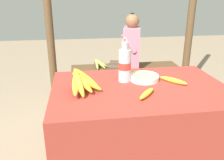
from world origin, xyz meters
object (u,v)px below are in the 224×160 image
at_px(loose_banana_side, 173,80).
at_px(wooden_bench, 125,72).
at_px(banana_bunch_ripe, 81,80).
at_px(water_bottle, 125,65).
at_px(banana_bunch_green, 99,63).
at_px(seated_vendor, 128,52).
at_px(loose_banana_front, 147,93).
at_px(support_post_far, 193,3).
at_px(serving_bowl, 144,77).
at_px(support_post_near, 47,4).

distance_m(loose_banana_side, wooden_bench, 1.49).
bearing_deg(banana_bunch_ripe, water_bottle, 23.26).
xyz_separation_m(banana_bunch_ripe, wooden_bench, (0.59, 1.48, -0.47)).
relative_size(loose_banana_side, banana_bunch_green, 0.61).
height_order(seated_vendor, banana_bunch_green, seated_vendor).
bearing_deg(loose_banana_front, wooden_bench, 83.06).
bearing_deg(loose_banana_side, wooden_bench, 92.03).
bearing_deg(support_post_far, serving_bowl, -124.67).
xyz_separation_m(serving_bowl, loose_banana_front, (-0.06, -0.28, -0.01)).
relative_size(loose_banana_side, seated_vendor, 0.16).
distance_m(serving_bowl, loose_banana_front, 0.28).
height_order(serving_bowl, wooden_bench, serving_bowl).
distance_m(loose_banana_front, banana_bunch_green, 1.65).
bearing_deg(serving_bowl, seated_vendor, 83.15).
xyz_separation_m(loose_banana_side, banana_bunch_green, (-0.40, 1.43, -0.27)).
distance_m(serving_bowl, loose_banana_side, 0.21).
xyz_separation_m(loose_banana_front, support_post_far, (1.15, 1.85, 0.44)).
relative_size(banana_bunch_green, support_post_near, 0.12).
relative_size(support_post_near, support_post_far, 1.00).
bearing_deg(banana_bunch_green, loose_banana_side, -74.37).
relative_size(water_bottle, support_post_far, 0.13).
distance_m(loose_banana_side, banana_bunch_green, 1.50).
xyz_separation_m(water_bottle, loose_banana_front, (0.09, -0.28, -0.11)).
relative_size(loose_banana_front, banana_bunch_green, 0.56).
distance_m(water_bottle, seated_vendor, 1.38).
height_order(loose_banana_side, support_post_near, support_post_near).
xyz_separation_m(banana_bunch_ripe, serving_bowl, (0.46, 0.13, -0.05)).
xyz_separation_m(serving_bowl, support_post_near, (-0.81, 1.57, 0.44)).
distance_m(banana_bunch_ripe, wooden_bench, 1.66).
distance_m(wooden_bench, banana_bunch_green, 0.38).
relative_size(serving_bowl, loose_banana_front, 1.27).
relative_size(loose_banana_side, support_post_far, 0.07).
distance_m(loose_banana_front, support_post_near, 2.05).
distance_m(loose_banana_front, seated_vendor, 1.63).
distance_m(serving_bowl, support_post_far, 1.96).
bearing_deg(banana_bunch_ripe, serving_bowl, 15.86).
distance_m(wooden_bench, support_post_far, 1.30).
bearing_deg(banana_bunch_green, serving_bowl, -81.11).
height_order(loose_banana_side, support_post_far, support_post_far).
relative_size(water_bottle, loose_banana_front, 1.89).
distance_m(banana_bunch_ripe, loose_banana_front, 0.43).
bearing_deg(serving_bowl, wooden_bench, 84.17).
height_order(banana_bunch_ripe, serving_bowl, banana_bunch_ripe).
bearing_deg(loose_banana_front, water_bottle, 107.00).
bearing_deg(banana_bunch_green, banana_bunch_ripe, -99.42).
relative_size(banana_bunch_ripe, wooden_bench, 0.25).
relative_size(serving_bowl, banana_bunch_green, 0.71).
height_order(loose_banana_front, seated_vendor, seated_vendor).
bearing_deg(loose_banana_side, support_post_far, 61.46).
xyz_separation_m(support_post_near, support_post_far, (1.90, 0.00, 0.00)).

